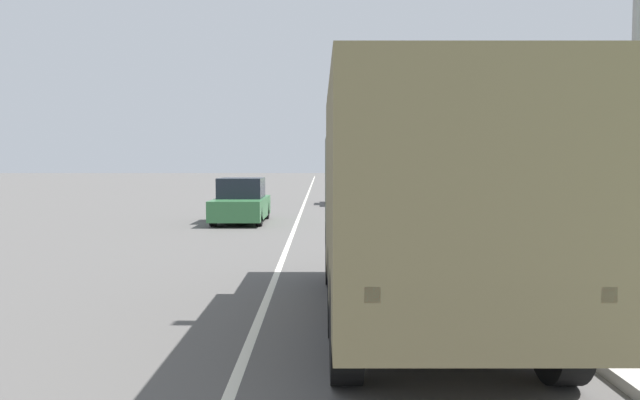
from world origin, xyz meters
The scene contains 7 objects.
ground_plane centered at (0.00, 40.00, 0.00)m, with size 180.00×180.00×0.00m, color #565451.
lane_centre_stripe centered at (0.00, 40.00, 0.00)m, with size 0.12×120.00×0.00m.
sidewalk_right centered at (4.50, 40.00, 0.06)m, with size 1.80×120.00×0.12m.
grass_strip_right centered at (8.90, 40.00, 0.01)m, with size 7.00×120.00×0.02m.
military_truck centered at (2.08, 10.25, 1.66)m, with size 2.33×7.26×2.98m.
car_nearest_ahead centered at (-1.96, 24.16, 0.70)m, with size 1.72×4.28×1.57m.
car_second_ahead centered at (2.14, 33.91, 0.67)m, with size 1.72×4.13×1.47m.
Camera 1 is at (0.82, 2.24, 2.10)m, focal length 35.00 mm.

